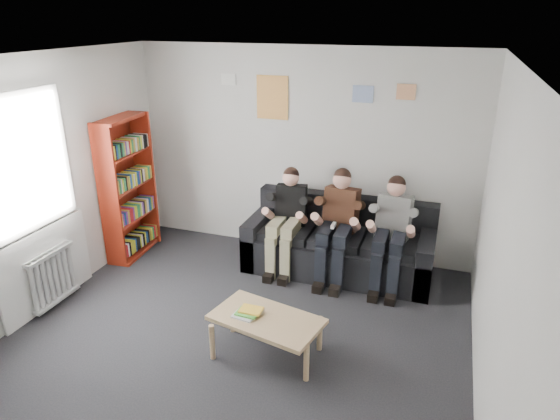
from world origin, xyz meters
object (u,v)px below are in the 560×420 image
person_left (286,221)px  bookshelf (128,188)px  sofa (339,246)px  person_right (391,234)px  coffee_table (266,322)px  person_middle (337,226)px

person_left → bookshelf: bearing=177.1°
sofa → person_right: 0.75m
sofa → bookshelf: bookshelf is taller
coffee_table → person_right: person_right is taller
coffee_table → person_right: size_ratio=0.77×
bookshelf → person_left: bookshelf is taller
bookshelf → person_middle: bookshelf is taller
coffee_table → person_left: (-0.37, 1.71, 0.30)m
coffee_table → sofa: bearing=82.1°
person_right → bookshelf: bearing=-168.7°
bookshelf → sofa: bearing=4.4°
bookshelf → person_left: (2.09, 0.25, -0.27)m
bookshelf → person_left: 2.12m
coffee_table → person_middle: 1.75m
bookshelf → coffee_table: bearing=-35.7°
sofa → bookshelf: (-2.73, -0.45, 0.61)m
coffee_table → bookshelf: bearing=149.3°
sofa → coffee_table: sofa is taller
sofa → person_right: (0.64, -0.20, 0.35)m
coffee_table → person_middle: (0.27, 1.71, 0.32)m
sofa → coffee_table: (-0.27, -1.91, 0.04)m
sofa → person_middle: person_middle is taller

